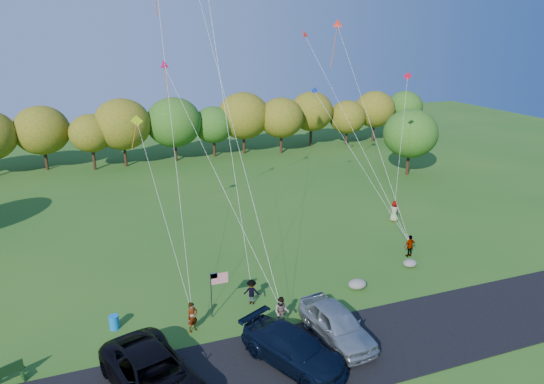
{
  "coord_description": "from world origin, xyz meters",
  "views": [
    {
      "loc": [
        -8.67,
        -22.39,
        15.6
      ],
      "look_at": [
        1.76,
        6.0,
        5.49
      ],
      "focal_mm": 32.0,
      "sensor_mm": 36.0,
      "label": 1
    }
  ],
  "objects": [
    {
      "name": "flyer_a",
      "position": [
        -4.89,
        0.4,
        0.87
      ],
      "size": [
        0.75,
        0.63,
        1.74
      ],
      "primitive_type": "imported",
      "rotation": [
        0.0,
        0.0,
        0.41
      ],
      "color": "#4C4C59",
      "rests_on": "ground"
    },
    {
      "name": "park_bench",
      "position": [
        -13.94,
        -0.81,
        0.55
      ],
      "size": [
        1.81,
        1.04,
        1.02
      ],
      "rotation": [
        0.0,
        0.0,
        0.43
      ],
      "color": "black",
      "rests_on": "ground"
    },
    {
      "name": "flyer_c",
      "position": [
        -1.01,
        1.98,
        0.78
      ],
      "size": [
        1.16,
        0.97,
        1.55
      ],
      "primitive_type": "imported",
      "rotation": [
        0.0,
        0.0,
        2.67
      ],
      "color": "#4C4C59",
      "rests_on": "ground"
    },
    {
      "name": "flag_assembly",
      "position": [
        -3.28,
        1.34,
        2.12
      ],
      "size": [
        1.03,
        0.67,
        2.79
      ],
      "color": "black",
      "rests_on": "ground"
    },
    {
      "name": "boulder_near",
      "position": [
        5.83,
        1.36,
        0.3
      ],
      "size": [
        1.2,
        0.94,
        0.6
      ],
      "primitive_type": "ellipsoid",
      "color": "gray",
      "rests_on": "ground"
    },
    {
      "name": "treeline",
      "position": [
        -0.16,
        35.98,
        4.66
      ],
      "size": [
        78.05,
        27.46,
        8.41
      ],
      "color": "#3B2615",
      "rests_on": "ground"
    },
    {
      "name": "boulder_far",
      "position": [
        10.76,
        2.74,
        0.26
      ],
      "size": [
        0.99,
        0.82,
        0.51
      ],
      "primitive_type": "ellipsoid",
      "color": "gray",
      "rests_on": "ground"
    },
    {
      "name": "minivan_navy",
      "position": [
        -0.84,
        -4.05,
        0.9
      ],
      "size": [
        4.65,
        6.23,
        1.68
      ],
      "primitive_type": "imported",
      "rotation": [
        0.0,
        0.0,
        0.45
      ],
      "color": "black",
      "rests_on": "asphalt_lane"
    },
    {
      "name": "ground",
      "position": [
        0.0,
        0.0,
        0.0
      ],
      "size": [
        140.0,
        140.0,
        0.0
      ],
      "primitive_type": "plane",
      "color": "#265919",
      "rests_on": "ground"
    },
    {
      "name": "asphalt_lane",
      "position": [
        0.0,
        -4.0,
        0.03
      ],
      "size": [
        44.0,
        6.0,
        0.06
      ],
      "primitive_type": "cube",
      "color": "black",
      "rests_on": "ground"
    },
    {
      "name": "flyer_d",
      "position": [
        11.68,
        4.11,
        0.83
      ],
      "size": [
        1.0,
        0.49,
        1.66
      ],
      "primitive_type": "imported",
      "rotation": [
        0.0,
        0.0,
        3.23
      ],
      "color": "#4C4C59",
      "rests_on": "ground"
    },
    {
      "name": "flyer_b",
      "position": [
        -0.18,
        -0.8,
        0.88
      ],
      "size": [
        1.08,
        1.01,
        1.76
      ],
      "primitive_type": "imported",
      "rotation": [
        0.0,
        0.0,
        -0.55
      ],
      "color": "#4C4C59",
      "rests_on": "ground"
    },
    {
      "name": "flyer_e",
      "position": [
        14.5,
        10.36,
        0.91
      ],
      "size": [
        1.06,
        0.98,
        1.82
      ],
      "primitive_type": "imported",
      "rotation": [
        0.0,
        0.0,
        2.54
      ],
      "color": "#4C4C59",
      "rests_on": "ground"
    },
    {
      "name": "minivan_dark",
      "position": [
        -7.46,
        -3.83,
        1.0
      ],
      "size": [
        4.88,
        7.36,
        1.88
      ],
      "primitive_type": "imported",
      "rotation": [
        0.0,
        0.0,
        0.28
      ],
      "color": "black",
      "rests_on": "asphalt_lane"
    },
    {
      "name": "minivan_silver",
      "position": [
        2.08,
        -2.97,
        0.97
      ],
      "size": [
        2.69,
        5.52,
        1.81
      ],
      "primitive_type": "imported",
      "rotation": [
        0.0,
        0.0,
        0.11
      ],
      "color": "#A8B0B3",
      "rests_on": "asphalt_lane"
    },
    {
      "name": "trash_barrel",
      "position": [
        -8.9,
        2.11,
        0.4
      ],
      "size": [
        0.53,
        0.53,
        0.8
      ],
      "primitive_type": "cylinder",
      "color": "blue",
      "rests_on": "ground"
    }
  ]
}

